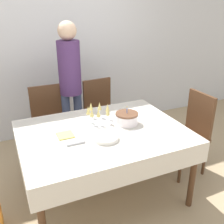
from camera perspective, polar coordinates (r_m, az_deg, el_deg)
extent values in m
plane|color=tan|center=(3.00, -1.79, -17.13)|extent=(12.00, 12.00, 0.00)
cube|color=silver|center=(3.96, -11.80, 14.14)|extent=(8.00, 0.05, 2.70)
cube|color=silver|center=(2.58, -2.00, -4.37)|extent=(1.57, 1.17, 0.03)
cube|color=silver|center=(2.62, -1.97, -6.11)|extent=(1.60, 1.20, 0.21)
cylinder|color=#51331E|center=(2.24, -14.94, -22.33)|extent=(0.06, 0.06, 0.73)
cylinder|color=#51331E|center=(2.74, 17.15, -13.05)|extent=(0.06, 0.06, 0.73)
cylinder|color=#51331E|center=(3.08, -18.50, -8.86)|extent=(0.06, 0.06, 0.73)
cylinder|color=#51331E|center=(3.46, 5.91, -3.99)|extent=(0.06, 0.06, 0.73)
cube|color=#51331E|center=(3.35, -13.06, -3.81)|extent=(0.42, 0.42, 0.04)
cube|color=#51331E|center=(3.41, -14.11, 1.59)|extent=(0.40, 0.04, 0.50)
cylinder|color=#51331E|center=(3.34, -9.01, -8.22)|extent=(0.04, 0.04, 0.43)
cylinder|color=#51331E|center=(3.28, -15.15, -9.35)|extent=(0.04, 0.04, 0.43)
cylinder|color=#51331E|center=(3.64, -10.52, -5.47)|extent=(0.04, 0.04, 0.43)
cylinder|color=#51331E|center=(3.59, -16.12, -6.46)|extent=(0.04, 0.04, 0.43)
cube|color=#51331E|center=(3.52, -1.80, -1.77)|extent=(0.45, 0.45, 0.04)
cube|color=#51331E|center=(3.58, -3.26, 3.29)|extent=(0.40, 0.07, 0.50)
cylinder|color=#51331E|center=(3.57, 2.16, -5.70)|extent=(0.04, 0.04, 0.43)
cylinder|color=#51331E|center=(3.42, -3.06, -7.11)|extent=(0.04, 0.04, 0.43)
cylinder|color=#51331E|center=(3.84, -0.60, -3.44)|extent=(0.04, 0.04, 0.43)
cylinder|color=#51331E|center=(3.71, -5.52, -4.63)|extent=(0.04, 0.04, 0.43)
cube|color=#51331E|center=(3.21, 15.52, -5.35)|extent=(0.43, 0.43, 0.04)
cube|color=#51331E|center=(3.21, 18.63, -0.32)|extent=(0.05, 0.40, 0.50)
cylinder|color=#51331E|center=(3.11, 14.65, -11.35)|extent=(0.04, 0.04, 0.43)
cylinder|color=#51331E|center=(3.34, 10.71, -8.34)|extent=(0.04, 0.04, 0.43)
cylinder|color=#51331E|center=(3.33, 19.50, -9.52)|extent=(0.04, 0.04, 0.43)
cylinder|color=#51331E|center=(3.54, 15.47, -6.85)|extent=(0.04, 0.04, 0.43)
cylinder|color=white|center=(2.70, 3.23, -1.55)|extent=(0.23, 0.23, 0.10)
cylinder|color=brown|center=(2.68, 3.26, -0.41)|extent=(0.23, 0.23, 0.02)
cylinder|color=#3F72D8|center=(2.66, 3.28, 0.36)|extent=(0.01, 0.01, 0.06)
sphere|color=#F9CC4C|center=(2.65, 3.30, 1.12)|extent=(0.01, 0.01, 0.01)
cylinder|color=silver|center=(2.76, -3.17, -2.07)|extent=(0.33, 0.33, 0.01)
cylinder|color=silver|center=(2.81, -0.95, -1.46)|extent=(0.05, 0.05, 0.00)
cylinder|color=silver|center=(2.79, -0.96, -0.63)|extent=(0.01, 0.01, 0.08)
cone|color=#E0CC72|center=(2.75, -0.97, 0.99)|extent=(0.04, 0.04, 0.08)
cylinder|color=silver|center=(2.85, -2.68, -1.08)|extent=(0.05, 0.05, 0.00)
cylinder|color=silver|center=(2.83, -2.70, -0.26)|extent=(0.01, 0.01, 0.08)
cone|color=#E0CC72|center=(2.80, -2.73, 1.34)|extent=(0.04, 0.04, 0.08)
cylinder|color=silver|center=(2.85, -4.51, -1.15)|extent=(0.05, 0.05, 0.00)
cylinder|color=silver|center=(2.83, -4.54, -0.32)|extent=(0.01, 0.01, 0.08)
cone|color=#E0CC72|center=(2.80, -4.59, 1.27)|extent=(0.04, 0.04, 0.08)
cylinder|color=silver|center=(2.75, -5.12, -2.07)|extent=(0.05, 0.05, 0.00)
cylinder|color=silver|center=(2.73, -5.15, -1.22)|extent=(0.01, 0.01, 0.08)
cone|color=#E0CC72|center=(2.70, -5.22, 0.42)|extent=(0.04, 0.04, 0.08)
cylinder|color=silver|center=(2.69, -4.33, -2.68)|extent=(0.05, 0.05, 0.00)
cylinder|color=silver|center=(2.67, -4.36, -1.82)|extent=(0.01, 0.01, 0.08)
cone|color=#E0CC72|center=(2.63, -4.41, -0.14)|extent=(0.04, 0.04, 0.08)
cylinder|color=silver|center=(2.68, -2.93, -2.69)|extent=(0.05, 0.05, 0.00)
cylinder|color=silver|center=(2.66, -2.95, -1.83)|extent=(0.01, 0.01, 0.08)
cone|color=#E0CC72|center=(2.63, -2.99, -0.15)|extent=(0.04, 0.04, 0.08)
cylinder|color=silver|center=(2.72, -0.91, -2.33)|extent=(0.05, 0.05, 0.00)
cylinder|color=silver|center=(2.70, -0.92, -1.48)|extent=(0.01, 0.01, 0.08)
cone|color=#E0CC72|center=(2.66, -0.93, 0.19)|extent=(0.04, 0.04, 0.08)
cylinder|color=silver|center=(2.41, -1.38, -5.94)|extent=(0.23, 0.23, 0.01)
cylinder|color=silver|center=(2.41, -1.38, -5.79)|extent=(0.23, 0.23, 0.01)
cylinder|color=silver|center=(2.41, -1.38, -5.65)|extent=(0.23, 0.23, 0.01)
cylinder|color=silver|center=(2.40, -1.38, -5.50)|extent=(0.23, 0.23, 0.01)
cylinder|color=silver|center=(2.40, -1.39, -5.36)|extent=(0.23, 0.23, 0.01)
cube|color=silver|center=(2.62, 6.94, -3.70)|extent=(0.30, 0.04, 0.00)
cube|color=silver|center=(2.37, -7.99, -6.56)|extent=(0.17, 0.06, 0.02)
cube|color=#E0D166|center=(2.51, -10.11, -4.99)|extent=(0.15, 0.15, 0.01)
cylinder|color=#3F4C72|center=(3.56, -9.73, -2.50)|extent=(0.11, 0.11, 0.84)
cylinder|color=#3F4C72|center=(3.59, -7.27, -2.06)|extent=(0.11, 0.11, 0.84)
cylinder|color=#4C2D60|center=(3.33, -9.25, 9.45)|extent=(0.28, 0.28, 0.66)
sphere|color=#D8B293|center=(3.25, -9.77, 17.07)|extent=(0.23, 0.23, 0.23)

